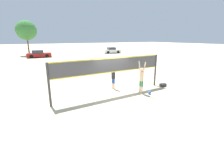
# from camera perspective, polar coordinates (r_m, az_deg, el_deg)

# --- Properties ---
(ground_plane) EXTENTS (200.00, 200.00, 0.00)m
(ground_plane) POSITION_cam_1_polar(r_m,az_deg,el_deg) (10.34, 0.00, -7.35)
(ground_plane) COLOR beige
(volleyball_net) EXTENTS (7.98, 0.13, 2.48)m
(volleyball_net) POSITION_cam_1_polar(r_m,az_deg,el_deg) (9.85, 0.00, 2.21)
(volleyball_net) COLOR #38383D
(volleyball_net) RESTS_ON ground_plane
(player_spiker) EXTENTS (0.28, 0.72, 2.23)m
(player_spiker) POSITION_cam_1_polar(r_m,az_deg,el_deg) (10.27, 11.18, -0.87)
(player_spiker) COLOR beige
(player_spiker) RESTS_ON ground_plane
(player_blocker) EXTENTS (0.28, 0.68, 1.95)m
(player_blocker) POSITION_cam_1_polar(r_m,az_deg,el_deg) (11.02, 0.51, -0.47)
(player_blocker) COLOR beige
(player_blocker) RESTS_ON ground_plane
(volleyball) EXTENTS (0.22, 0.22, 0.22)m
(volleyball) POSITION_cam_1_polar(r_m,az_deg,el_deg) (10.55, 14.07, -6.71)
(volleyball) COLOR blue
(volleyball) RESTS_ON ground_plane
(gear_bag) EXTENTS (0.47, 0.32, 0.24)m
(gear_bag) POSITION_cam_1_polar(r_m,az_deg,el_deg) (12.48, 18.84, -3.80)
(gear_bag) COLOR #2D2D33
(gear_bag) RESTS_ON ground_plane
(parked_car_near) EXTENTS (4.48, 2.25, 1.39)m
(parked_car_near) POSITION_cam_1_polar(r_m,az_deg,el_deg) (32.72, -26.07, 6.94)
(parked_car_near) COLOR maroon
(parked_car_near) RESTS_ON ground_plane
(parked_car_mid) EXTENTS (4.47, 2.64, 1.45)m
(parked_car_mid) POSITION_cam_1_polar(r_m,az_deg,el_deg) (37.79, -0.01, 9.11)
(parked_car_mid) COLOR silver
(parked_car_mid) RESTS_ON ground_plane
(tree_left_cluster) EXTENTS (4.15, 4.15, 7.38)m
(tree_left_cluster) POSITION_cam_1_polar(r_m,az_deg,el_deg) (37.97, -29.87, 14.38)
(tree_left_cluster) COLOR brown
(tree_left_cluster) RESTS_ON ground_plane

